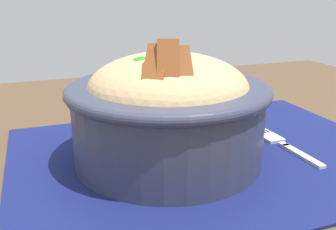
% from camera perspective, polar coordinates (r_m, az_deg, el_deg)
% --- Properties ---
extents(table, '(1.10, 0.95, 0.78)m').
position_cam_1_polar(table, '(0.45, 4.17, -15.28)').
color(table, '#4C3826').
rests_on(table, ground_plane).
extents(placemat, '(0.44, 0.32, 0.00)m').
position_cam_1_polar(placemat, '(0.44, 5.90, -5.97)').
color(placemat, '#11194C').
rests_on(placemat, table).
extents(bowl, '(0.24, 0.24, 0.14)m').
position_cam_1_polar(bowl, '(0.40, -0.01, 1.21)').
color(bowl, '#2D3347').
rests_on(bowl, placemat).
extents(fork, '(0.02, 0.13, 0.00)m').
position_cam_1_polar(fork, '(0.47, 16.72, -4.15)').
color(fork, beige).
rests_on(fork, placemat).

